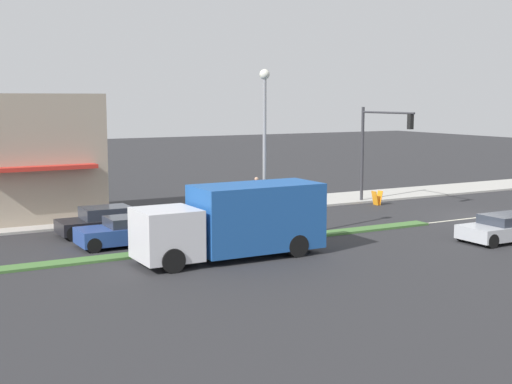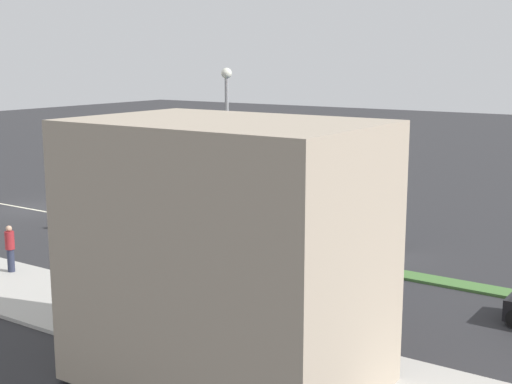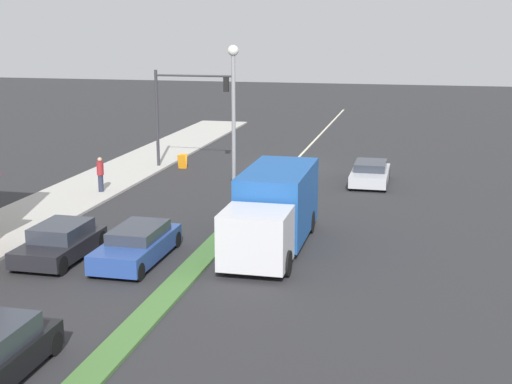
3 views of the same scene
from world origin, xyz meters
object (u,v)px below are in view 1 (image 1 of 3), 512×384
Objects in this scene: warning_aframe_sign at (377,198)px; street_lamp at (264,133)px; traffic_signal_main at (378,139)px; sedan_silver at (506,228)px; coupe_blue at (132,231)px; pedestrian at (256,192)px; sedan_dark at (103,221)px; delivery_truck at (237,221)px.

street_lamp is at bearing 118.64° from warning_aframe_sign.
traffic_signal_main is 1.34× the size of sedan_silver.
coupe_blue is at bearing 103.46° from traffic_signal_main.
traffic_signal_main reaches higher than sedan_silver.
street_lamp is 4.24× the size of pedestrian.
pedestrian is 0.42× the size of sedan_silver.
sedan_silver is at bearing -123.55° from sedan_dark.
traffic_signal_main is 11.74m from sedan_silver.
street_lamp reaches higher than sedan_dark.
delivery_truck is (-10.14, 6.56, 0.43)m from pedestrian.
delivery_truck is 7.91m from sedan_dark.
pedestrian is 0.44× the size of sedan_dark.
traffic_signal_main is at bearing -76.54° from coupe_blue.
traffic_signal_main is at bearing -8.74° from sedan_silver.
pedestrian is 10.17m from sedan_dark.
sedan_silver is 1.06× the size of sedan_dark.
traffic_signal_main reaches higher than sedan_dark.
street_lamp reaches higher than delivery_truck.
warning_aframe_sign is (6.06, -11.09, -4.35)m from street_lamp.
traffic_signal_main is 17.15m from sedan_dark.
sedan_silver is at bearing -157.51° from pedestrian.
traffic_signal_main is at bearing -61.13° from street_lamp.
delivery_truck is 1.79× the size of sedan_silver.
delivery_truck is 12.27m from sedan_silver.
pedestrian is at bearing -73.16° from sedan_dark.
sedan_silver is 0.93× the size of coupe_blue.
sedan_silver is (-5.00, -9.40, -4.21)m from street_lamp.
sedan_silver is at bearing -116.12° from coupe_blue.
delivery_truck is at bearing 121.25° from warning_aframe_sign.
street_lamp reaches higher than coupe_blue.
warning_aframe_sign is at bearing -86.39° from sedan_dark.
pedestrian is at bearing 22.49° from sedan_silver.
street_lamp is at bearing 118.87° from traffic_signal_main.
warning_aframe_sign is 16.83m from coupe_blue.
sedan_silver is (-11.06, 1.70, 0.15)m from warning_aframe_sign.
sedan_dark is at bearing 93.83° from traffic_signal_main.
coupe_blue is at bearing 32.18° from delivery_truck.
pedestrian is at bearing 75.57° from traffic_signal_main.
coupe_blue is at bearing -171.92° from sedan_dark.
sedan_dark is (-1.06, 16.78, 0.19)m from warning_aframe_sign.
sedan_silver is (-2.80, -11.91, -0.90)m from delivery_truck.
street_lamp is 8.64m from sedan_dark.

